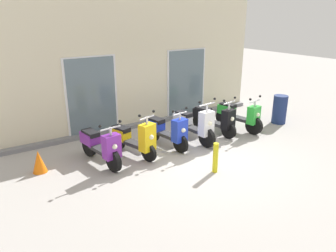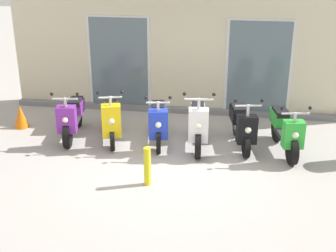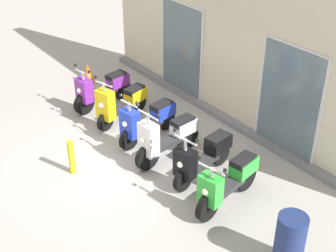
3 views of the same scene
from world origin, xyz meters
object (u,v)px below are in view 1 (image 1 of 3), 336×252
scooter_blue (167,130)px  curb_bollard (215,158)px  scooter_purple (100,146)px  scooter_white (194,125)px  scooter_green (239,115)px  traffic_cone (39,162)px  trash_bin (280,109)px  scooter_black (214,119)px  scooter_yellow (134,138)px

scooter_blue → curb_bollard: scooter_blue is taller
scooter_purple → scooter_white: 2.70m
scooter_blue → scooter_green: (2.56, -0.10, -0.01)m
traffic_cone → scooter_purple: bearing=-14.2°
scooter_purple → curb_bollard: (1.98, -1.84, -0.10)m
scooter_white → trash_bin: bearing=-4.0°
scooter_purple → trash_bin: scooter_purple is taller
scooter_purple → curb_bollard: scooter_purple is taller
scooter_purple → scooter_green: bearing=-1.4°
scooter_black → curb_bollard: scooter_black is taller
scooter_green → scooter_white: bearing=-179.4°
traffic_cone → trash_bin: size_ratio=0.57×
scooter_white → traffic_cone: (-4.03, 0.47, -0.24)m
scooter_green → scooter_blue: bearing=177.8°
scooter_yellow → scooter_black: 2.71m
scooter_blue → trash_bin: scooter_blue is taller
scooter_yellow → scooter_black: scooter_yellow is taller
scooter_yellow → curb_bollard: bearing=-58.4°
curb_bollard → scooter_white: bearing=67.3°
scooter_black → trash_bin: size_ratio=1.71×
curb_bollard → scooter_purple: bearing=137.2°
scooter_white → scooter_yellow: bearing=177.0°
curb_bollard → scooter_yellow: bearing=121.6°
scooter_blue → scooter_green: size_ratio=0.96×
scooter_blue → traffic_cone: size_ratio=3.02×
trash_bin → curb_bollard: 4.29m
scooter_blue → trash_bin: bearing=-4.8°
scooter_purple → scooter_green: size_ratio=1.01×
scooter_green → traffic_cone: bearing=175.6°
scooter_purple → scooter_black: (3.58, 0.04, 0.02)m
scooter_yellow → scooter_green: (3.56, -0.07, -0.01)m
curb_bollard → scooter_green: bearing=35.2°
scooter_blue → scooter_white: bearing=-8.0°
scooter_purple → scooter_green: 4.43m
scooter_blue → trash_bin: size_ratio=1.72×
scooter_yellow → curb_bollard: scooter_yellow is taller
scooter_purple → scooter_white: bearing=-2.7°
trash_bin → curb_bollard: size_ratio=1.31×
scooter_yellow → traffic_cone: scooter_yellow is taller
scooter_yellow → scooter_blue: 0.99m
scooter_white → traffic_cone: scooter_white is taller
scooter_green → curb_bollard: bearing=-144.8°
scooter_green → traffic_cone: (-5.76, 0.45, -0.20)m
scooter_blue → scooter_black: scooter_black is taller
curb_bollard → traffic_cone: bearing=146.7°
scooter_yellow → scooter_green: size_ratio=0.94×
scooter_yellow → scooter_black: (2.71, 0.08, -0.00)m
scooter_black → scooter_green: (0.85, -0.15, -0.01)m
scooter_green → curb_bollard: scooter_green is taller
trash_bin → curb_bollard: (-4.03, -1.48, -0.11)m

